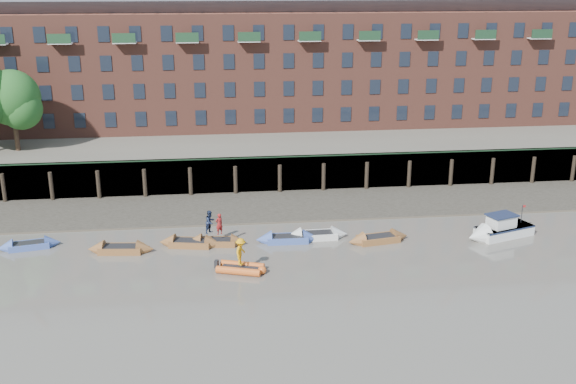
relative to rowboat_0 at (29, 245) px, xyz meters
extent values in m
plane|color=#645E56|center=(17.38, -10.87, -0.22)|extent=(220.00, 220.00, 0.00)
cube|color=#3D382F|center=(17.38, 7.13, -0.22)|extent=(110.00, 8.00, 0.50)
cube|color=#4C4336|center=(17.38, 3.73, -0.22)|extent=(110.00, 1.60, 0.10)
cube|color=#2D2A26|center=(17.38, 11.53, 1.38)|extent=(110.00, 0.80, 3.20)
cylinder|color=black|center=(-4.62, 10.88, 1.08)|extent=(0.36, 0.36, 2.60)
cylinder|color=black|center=(-0.62, 10.88, 1.08)|extent=(0.36, 0.36, 2.60)
cylinder|color=black|center=(3.38, 10.88, 1.08)|extent=(0.36, 0.36, 2.60)
cylinder|color=black|center=(7.38, 10.88, 1.08)|extent=(0.36, 0.36, 2.60)
cylinder|color=black|center=(11.38, 10.88, 1.08)|extent=(0.36, 0.36, 2.60)
cylinder|color=black|center=(15.38, 10.88, 1.08)|extent=(0.36, 0.36, 2.60)
cylinder|color=black|center=(19.38, 10.88, 1.08)|extent=(0.36, 0.36, 2.60)
cylinder|color=black|center=(23.38, 10.88, 1.08)|extent=(0.36, 0.36, 2.60)
cylinder|color=black|center=(27.38, 10.88, 1.08)|extent=(0.36, 0.36, 2.60)
cylinder|color=black|center=(31.38, 10.88, 1.08)|extent=(0.36, 0.36, 2.60)
cylinder|color=black|center=(35.38, 10.88, 1.08)|extent=(0.36, 0.36, 2.60)
cylinder|color=black|center=(39.38, 10.88, 1.08)|extent=(0.36, 0.36, 2.60)
cylinder|color=black|center=(43.38, 10.88, 1.08)|extent=(0.36, 0.36, 2.60)
cylinder|color=black|center=(47.38, 10.88, 1.08)|extent=(0.36, 0.36, 2.60)
cube|color=#264C2D|center=(17.38, 11.23, 3.03)|extent=(110.00, 0.06, 0.10)
cube|color=#5E594D|center=(17.38, 25.13, 1.38)|extent=(110.00, 28.00, 3.20)
cube|color=brown|center=(17.38, 26.13, 8.98)|extent=(80.00, 10.00, 12.00)
cube|color=black|center=(-5.62, 21.11, 4.78)|extent=(1.10, 0.12, 1.50)
cube|color=black|center=(-2.62, 21.11, 4.78)|extent=(1.10, 0.12, 1.50)
cube|color=black|center=(0.38, 21.11, 4.78)|extent=(1.10, 0.12, 1.50)
cube|color=black|center=(3.38, 21.11, 4.78)|extent=(1.10, 0.12, 1.50)
cube|color=black|center=(6.38, 21.11, 4.78)|extent=(1.10, 0.12, 1.50)
cube|color=black|center=(9.38, 21.11, 4.78)|extent=(1.10, 0.12, 1.50)
cube|color=black|center=(12.38, 21.11, 4.78)|extent=(1.10, 0.12, 1.50)
cube|color=black|center=(15.38, 21.11, 4.78)|extent=(1.10, 0.12, 1.50)
cube|color=black|center=(18.38, 21.11, 4.78)|extent=(1.10, 0.12, 1.50)
cube|color=black|center=(21.38, 21.11, 4.78)|extent=(1.10, 0.12, 1.50)
cube|color=black|center=(24.38, 21.11, 4.78)|extent=(1.10, 0.12, 1.50)
cube|color=black|center=(27.38, 21.11, 4.78)|extent=(1.10, 0.12, 1.50)
cube|color=black|center=(30.38, 21.11, 4.78)|extent=(1.10, 0.12, 1.50)
cube|color=black|center=(33.38, 21.11, 4.78)|extent=(1.10, 0.12, 1.50)
cube|color=black|center=(36.38, 21.11, 4.78)|extent=(1.10, 0.12, 1.50)
cube|color=black|center=(39.38, 21.11, 4.78)|extent=(1.10, 0.12, 1.50)
cube|color=black|center=(42.38, 21.11, 4.78)|extent=(1.10, 0.12, 1.50)
cube|color=black|center=(45.38, 21.11, 4.78)|extent=(1.10, 0.12, 1.50)
cube|color=black|center=(48.38, 21.11, 4.78)|extent=(1.10, 0.12, 1.50)
cube|color=black|center=(51.38, 21.11, 4.78)|extent=(1.10, 0.12, 1.50)
cube|color=black|center=(-5.62, 21.11, 7.58)|extent=(1.10, 0.12, 1.50)
cube|color=black|center=(-2.62, 21.11, 7.58)|extent=(1.10, 0.12, 1.50)
cube|color=black|center=(0.38, 21.11, 7.58)|extent=(1.10, 0.12, 1.50)
cube|color=black|center=(3.38, 21.11, 7.58)|extent=(1.10, 0.12, 1.50)
cube|color=black|center=(6.38, 21.11, 7.58)|extent=(1.10, 0.12, 1.50)
cube|color=black|center=(9.38, 21.11, 7.58)|extent=(1.10, 0.12, 1.50)
cube|color=black|center=(12.38, 21.11, 7.58)|extent=(1.10, 0.12, 1.50)
cube|color=black|center=(15.38, 21.11, 7.58)|extent=(1.10, 0.12, 1.50)
cube|color=black|center=(18.38, 21.11, 7.58)|extent=(1.10, 0.12, 1.50)
cube|color=black|center=(21.38, 21.11, 7.58)|extent=(1.10, 0.12, 1.50)
cube|color=black|center=(24.38, 21.11, 7.58)|extent=(1.10, 0.12, 1.50)
cube|color=black|center=(27.38, 21.11, 7.58)|extent=(1.10, 0.12, 1.50)
cube|color=black|center=(30.38, 21.11, 7.58)|extent=(1.10, 0.12, 1.50)
cube|color=black|center=(33.38, 21.11, 7.58)|extent=(1.10, 0.12, 1.50)
cube|color=black|center=(36.38, 21.11, 7.58)|extent=(1.10, 0.12, 1.50)
cube|color=black|center=(39.38, 21.11, 7.58)|extent=(1.10, 0.12, 1.50)
cube|color=black|center=(42.38, 21.11, 7.58)|extent=(1.10, 0.12, 1.50)
cube|color=black|center=(45.38, 21.11, 7.58)|extent=(1.10, 0.12, 1.50)
cube|color=black|center=(48.38, 21.11, 7.58)|extent=(1.10, 0.12, 1.50)
cube|color=black|center=(51.38, 21.11, 7.58)|extent=(1.10, 0.12, 1.50)
cube|color=black|center=(-5.62, 21.11, 10.38)|extent=(1.10, 0.12, 1.50)
cube|color=black|center=(-2.62, 21.11, 10.38)|extent=(1.10, 0.12, 1.50)
cube|color=black|center=(0.38, 21.11, 10.38)|extent=(1.10, 0.12, 1.50)
cube|color=black|center=(3.38, 21.11, 10.38)|extent=(1.10, 0.12, 1.50)
cube|color=black|center=(6.38, 21.11, 10.38)|extent=(1.10, 0.12, 1.50)
cube|color=black|center=(9.38, 21.11, 10.38)|extent=(1.10, 0.12, 1.50)
cube|color=black|center=(12.38, 21.11, 10.38)|extent=(1.10, 0.12, 1.50)
cube|color=black|center=(15.38, 21.11, 10.38)|extent=(1.10, 0.12, 1.50)
cube|color=black|center=(18.38, 21.11, 10.38)|extent=(1.10, 0.12, 1.50)
cube|color=black|center=(21.38, 21.11, 10.38)|extent=(1.10, 0.12, 1.50)
cube|color=black|center=(24.38, 21.11, 10.38)|extent=(1.10, 0.12, 1.50)
cube|color=black|center=(27.38, 21.11, 10.38)|extent=(1.10, 0.12, 1.50)
cube|color=black|center=(30.38, 21.11, 10.38)|extent=(1.10, 0.12, 1.50)
cube|color=black|center=(33.38, 21.11, 10.38)|extent=(1.10, 0.12, 1.50)
cube|color=black|center=(36.38, 21.11, 10.38)|extent=(1.10, 0.12, 1.50)
cube|color=black|center=(39.38, 21.11, 10.38)|extent=(1.10, 0.12, 1.50)
cube|color=black|center=(42.38, 21.11, 10.38)|extent=(1.10, 0.12, 1.50)
cube|color=black|center=(45.38, 21.11, 10.38)|extent=(1.10, 0.12, 1.50)
cube|color=black|center=(48.38, 21.11, 10.38)|extent=(1.10, 0.12, 1.50)
cube|color=black|center=(51.38, 21.11, 10.38)|extent=(1.10, 0.12, 1.50)
cube|color=black|center=(-5.62, 21.11, 13.18)|extent=(1.10, 0.12, 1.50)
cube|color=black|center=(-2.62, 21.11, 13.18)|extent=(1.10, 0.12, 1.50)
cube|color=black|center=(0.38, 21.11, 13.18)|extent=(1.10, 0.12, 1.50)
cube|color=black|center=(3.38, 21.11, 13.18)|extent=(1.10, 0.12, 1.50)
cube|color=black|center=(6.38, 21.11, 13.18)|extent=(1.10, 0.12, 1.50)
cube|color=black|center=(9.38, 21.11, 13.18)|extent=(1.10, 0.12, 1.50)
cube|color=black|center=(12.38, 21.11, 13.18)|extent=(1.10, 0.12, 1.50)
cube|color=black|center=(15.38, 21.11, 13.18)|extent=(1.10, 0.12, 1.50)
cube|color=black|center=(18.38, 21.11, 13.18)|extent=(1.10, 0.12, 1.50)
cube|color=black|center=(21.38, 21.11, 13.18)|extent=(1.10, 0.12, 1.50)
cube|color=black|center=(24.38, 21.11, 13.18)|extent=(1.10, 0.12, 1.50)
cube|color=black|center=(27.38, 21.11, 13.18)|extent=(1.10, 0.12, 1.50)
cube|color=black|center=(30.38, 21.11, 13.18)|extent=(1.10, 0.12, 1.50)
cube|color=black|center=(33.38, 21.11, 13.18)|extent=(1.10, 0.12, 1.50)
cube|color=black|center=(36.38, 21.11, 13.18)|extent=(1.10, 0.12, 1.50)
cube|color=black|center=(39.38, 21.11, 13.18)|extent=(1.10, 0.12, 1.50)
cube|color=black|center=(42.38, 21.11, 13.18)|extent=(1.10, 0.12, 1.50)
cube|color=black|center=(45.38, 21.11, 13.18)|extent=(1.10, 0.12, 1.50)
cube|color=black|center=(48.38, 21.11, 13.18)|extent=(1.10, 0.12, 1.50)
cube|color=black|center=(51.38, 21.11, 13.18)|extent=(1.10, 0.12, 1.50)
cylinder|color=#3A281C|center=(-4.62, 16.63, 4.98)|extent=(0.44, 0.44, 4.00)
sphere|color=#255E22|center=(-4.62, 16.63, 7.94)|extent=(5.12, 5.12, 5.12)
cube|color=#3F58A3|center=(0.00, 0.00, -0.01)|extent=(2.98, 1.79, 0.44)
cone|color=#3F58A3|center=(1.59, 0.32, -0.01)|extent=(1.31, 1.45, 1.26)
cone|color=#3F58A3|center=(-1.59, -0.32, -0.01)|extent=(1.31, 1.45, 1.26)
cube|color=black|center=(0.00, 0.00, 0.19)|extent=(2.46, 1.39, 0.06)
cube|color=brown|center=(6.67, -1.53, 0.01)|extent=(3.15, 1.67, 0.47)
cone|color=brown|center=(8.43, -1.71, 0.01)|extent=(1.31, 1.48, 1.36)
cone|color=brown|center=(4.92, -1.34, 0.01)|extent=(1.31, 1.48, 1.36)
cube|color=black|center=(6.67, -1.53, 0.23)|extent=(2.61, 1.28, 0.06)
cube|color=brown|center=(11.58, -0.95, 0.01)|extent=(3.17, 1.90, 0.46)
cone|color=brown|center=(13.27, -1.29, 0.01)|extent=(1.39, 1.54, 1.34)
cone|color=brown|center=(9.89, -0.60, 0.01)|extent=(1.39, 1.54, 1.34)
cube|color=black|center=(11.58, -0.95, 0.22)|extent=(2.62, 1.47, 0.06)
cube|color=brown|center=(13.47, -0.91, 0.00)|extent=(2.97, 1.64, 0.44)
cone|color=brown|center=(15.09, -1.13, 0.00)|extent=(1.26, 1.41, 1.27)
cone|color=brown|center=(11.84, -0.68, 0.00)|extent=(1.26, 1.41, 1.27)
cube|color=black|center=(13.47, -0.91, 0.20)|extent=(2.46, 1.27, 0.06)
cube|color=#3F58A3|center=(18.70, -0.95, 0.01)|extent=(3.04, 1.43, 0.47)
cone|color=#3F58A3|center=(20.46, -0.99, 0.01)|extent=(1.20, 1.39, 1.36)
cone|color=#3F58A3|center=(16.95, -0.91, 0.01)|extent=(1.20, 1.39, 1.36)
cube|color=black|center=(18.70, -0.95, 0.23)|extent=(2.53, 1.08, 0.06)
cube|color=silver|center=(20.94, -0.53, 0.01)|extent=(3.07, 1.44, 0.48)
cone|color=silver|center=(22.71, -0.49, 0.01)|extent=(1.21, 1.40, 1.37)
cone|color=silver|center=(19.16, -0.57, 0.01)|extent=(1.21, 1.40, 1.37)
cube|color=black|center=(20.94, -0.53, 0.23)|extent=(2.56, 1.09, 0.06)
cube|color=brown|center=(25.37, -1.74, 0.01)|extent=(3.23, 1.89, 0.47)
cone|color=brown|center=(27.12, -1.42, 0.01)|extent=(1.41, 1.56, 1.37)
cone|color=brown|center=(23.63, -2.06, 0.01)|extent=(1.41, 1.56, 1.37)
cube|color=black|center=(25.37, -1.74, 0.23)|extent=(2.67, 1.46, 0.06)
cylinder|color=#DA5D1F|center=(15.15, -5.31, 0.02)|extent=(2.99, 1.44, 0.49)
cylinder|color=#DA5D1F|center=(14.81, -6.29, 0.02)|extent=(2.99, 1.44, 0.49)
sphere|color=#DA5D1F|center=(16.39, -6.29, 0.02)|extent=(0.57, 0.57, 0.57)
cube|color=black|center=(14.98, -5.80, 0.02)|extent=(2.63, 1.62, 0.17)
cube|color=silver|center=(35.10, -1.69, 0.18)|extent=(4.74, 3.10, 0.80)
cone|color=silver|center=(32.66, -2.51, 0.18)|extent=(1.99, 2.17, 1.79)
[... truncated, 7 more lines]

